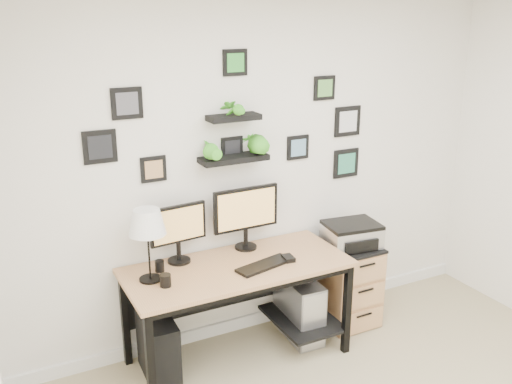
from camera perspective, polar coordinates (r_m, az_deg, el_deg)
room at (r=4.83m, az=0.87°, el=-12.31°), size 4.00×4.00×4.00m
desk at (r=4.15m, az=-1.62°, el=-8.60°), size 1.60×0.70×0.75m
monitor_left at (r=4.04m, az=-7.80°, el=-3.73°), size 0.42×0.18×0.43m
monitor_right at (r=4.22m, az=-1.01°, el=-2.10°), size 0.52×0.17×0.48m
keyboard at (r=4.03m, az=0.83°, el=-7.33°), size 0.45×0.23×0.02m
mouse at (r=4.13m, az=3.24°, el=-6.63°), size 0.08×0.11×0.03m
table_lamp at (r=3.75m, az=-10.84°, el=-3.14°), size 0.25×0.25×0.50m
mug at (r=3.80m, az=-9.05°, el=-8.73°), size 0.07×0.07×0.08m
pen_cup at (r=4.00m, az=-9.62°, el=-7.32°), size 0.06×0.06×0.08m
pc_tower_black at (r=4.17m, az=-9.76°, el=-15.04°), size 0.23×0.47×0.46m
pc_tower_grey at (r=4.56m, az=4.32°, el=-11.46°), size 0.24×0.51×0.49m
file_cabinet at (r=4.79m, az=8.94°, el=-8.94°), size 0.43×0.53×0.67m
printer at (r=4.60m, az=9.55°, el=-4.21°), size 0.45×0.38×0.19m
wall_decor at (r=4.10m, az=-1.59°, el=6.04°), size 2.20×0.18×1.06m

